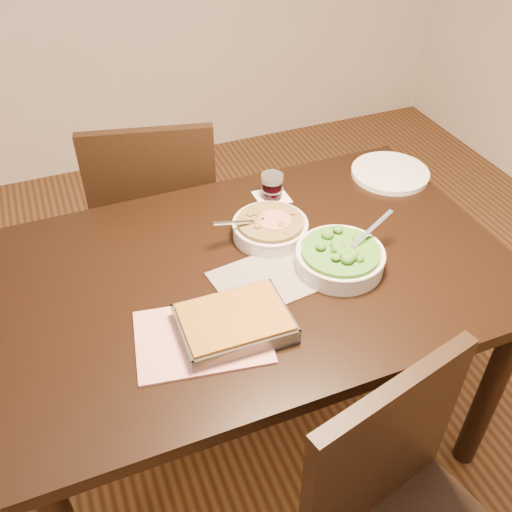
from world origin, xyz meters
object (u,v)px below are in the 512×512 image
at_px(broccoli_bowl, 340,257).
at_px(dinner_plate, 390,173).
at_px(wine_tumbler, 272,186).
at_px(table, 255,293).
at_px(stew_bowl, 270,227).
at_px(chair_far, 157,214).
at_px(baking_dish, 234,323).

distance_m(broccoli_bowl, dinner_plate, 0.52).
xyz_separation_m(broccoli_bowl, wine_tumbler, (-0.04, 0.38, 0.01)).
xyz_separation_m(table, stew_bowl, (0.09, 0.12, 0.13)).
bearing_deg(chair_far, stew_bowl, 125.30).
relative_size(baking_dish, chair_far, 0.29).
bearing_deg(table, baking_dish, -123.88).
height_order(table, chair_far, chair_far).
xyz_separation_m(table, baking_dish, (-0.13, -0.19, 0.12)).
relative_size(broccoli_bowl, dinner_plate, 1.05).
xyz_separation_m(dinner_plate, chair_far, (-0.73, 0.39, -0.24)).
bearing_deg(stew_bowl, dinner_plate, 17.24).
bearing_deg(wine_tumbler, table, -120.72).
relative_size(baking_dish, wine_tumbler, 3.34).
bearing_deg(dinner_plate, broccoli_bowl, -137.31).
relative_size(broccoli_bowl, wine_tumbler, 3.37).
bearing_deg(stew_bowl, broccoli_bowl, -58.30).
xyz_separation_m(broccoli_bowl, baking_dish, (-0.35, -0.11, -0.01)).
xyz_separation_m(stew_bowl, dinner_plate, (0.51, 0.16, -0.02)).
height_order(wine_tumbler, chair_far, chair_far).
height_order(dinner_plate, chair_far, chair_far).
distance_m(stew_bowl, dinner_plate, 0.53).
relative_size(table, chair_far, 1.50).
bearing_deg(dinner_plate, table, -155.45).
xyz_separation_m(stew_bowl, broccoli_bowl, (0.12, -0.20, 0.00)).
bearing_deg(chair_far, dinner_plate, 164.79).
bearing_deg(wine_tumbler, broccoli_bowl, -84.19).
xyz_separation_m(table, chair_far, (-0.13, 0.67, -0.13)).
relative_size(stew_bowl, wine_tumbler, 3.06).
height_order(stew_bowl, wine_tumbler, stew_bowl).
distance_m(table, broccoli_bowl, 0.26).
xyz_separation_m(wine_tumbler, chair_far, (-0.31, 0.37, -0.27)).
bearing_deg(table, wine_tumbler, 59.28).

